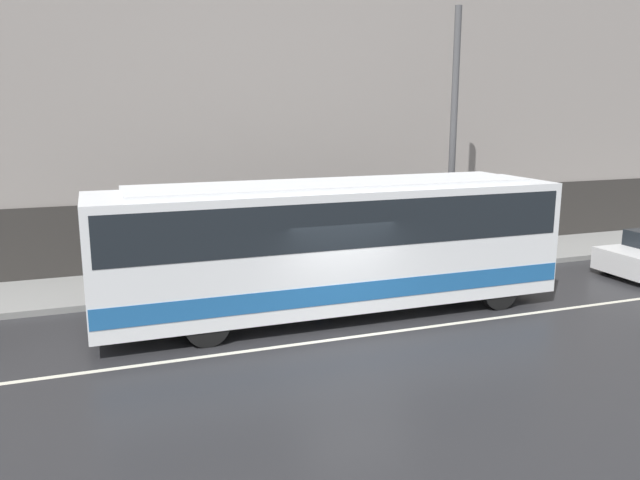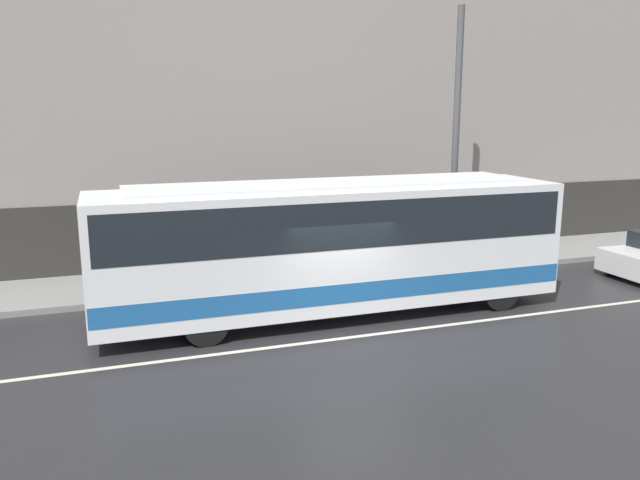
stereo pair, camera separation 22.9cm
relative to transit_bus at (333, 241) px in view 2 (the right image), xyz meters
name	(u,v)px [view 2 (the right image)]	position (x,y,z in m)	size (l,w,h in m)	color
ground_plane	(349,338)	(-0.25, -1.70, -1.87)	(60.00, 60.00, 0.00)	#262628
sidewalk	(282,274)	(-0.25, 3.87, -1.78)	(60.00, 3.15, 0.17)	gray
building_facade	(265,130)	(-0.25, 5.59, 2.52)	(60.00, 0.35, 9.09)	gray
lane_stripe	(349,337)	(-0.25, -1.70, -1.86)	(54.00, 0.14, 0.01)	beige
transit_bus	(333,241)	(0.00, 0.00, 0.00)	(11.49, 2.53, 3.31)	white
utility_pole_near	(456,140)	(5.11, 2.96, 2.24)	(0.21, 0.21, 7.88)	#4C4C4F
pedestrian_waiting	(322,244)	(0.98, 3.67, -0.90)	(0.36, 0.36, 1.72)	navy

